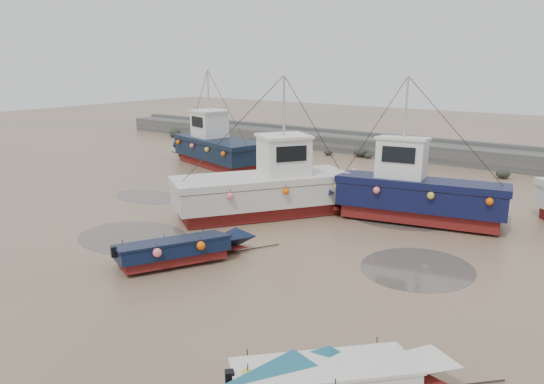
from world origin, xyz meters
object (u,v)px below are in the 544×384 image
(dinghy_1, at_px, (183,247))
(cabin_boat_1, at_px, (275,186))
(person, at_px, (262,205))
(cabin_boat_0, at_px, (213,145))
(cabin_boat_2, at_px, (407,190))
(dinghy_3, at_px, (342,377))

(dinghy_1, height_order, cabin_boat_1, cabin_boat_1)
(dinghy_1, relative_size, person, 3.34)
(person, bearing_deg, cabin_boat_1, 147.34)
(dinghy_1, xyz_separation_m, cabin_boat_0, (-10.98, 13.84, 0.78))
(cabin_boat_1, bearing_deg, dinghy_1, -48.18)
(dinghy_1, distance_m, cabin_boat_2, 10.39)
(dinghy_3, relative_size, person, 2.81)
(cabin_boat_1, distance_m, person, 2.17)
(cabin_boat_2, bearing_deg, cabin_boat_1, 105.66)
(cabin_boat_2, bearing_deg, person, 92.85)
(cabin_boat_1, bearing_deg, cabin_boat_0, 179.71)
(person, bearing_deg, dinghy_3, 134.14)
(cabin_boat_1, distance_m, cabin_boat_2, 5.86)
(dinghy_1, distance_m, cabin_boat_0, 17.68)
(dinghy_1, height_order, person, dinghy_1)
(dinghy_3, distance_m, cabin_boat_1, 13.82)
(dinghy_3, xyz_separation_m, cabin_boat_2, (-3.88, 13.07, 0.79))
(cabin_boat_0, distance_m, cabin_boat_2, 15.99)
(dinghy_3, distance_m, person, 15.50)
(dinghy_3, relative_size, cabin_boat_1, 0.49)
(dinghy_1, relative_size, cabin_boat_2, 0.56)
(cabin_boat_1, height_order, person, cabin_boat_1)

